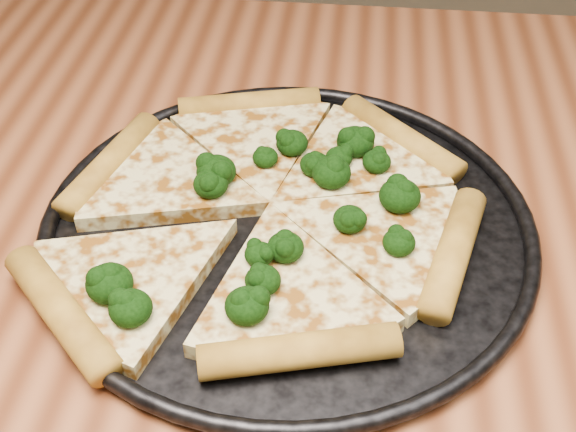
# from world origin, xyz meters

# --- Properties ---
(dining_table) EXTENTS (1.20, 0.90, 0.75)m
(dining_table) POSITION_xyz_m (0.00, 0.00, 0.66)
(dining_table) COLOR brown
(dining_table) RESTS_ON ground
(pizza_pan) EXTENTS (0.40, 0.40, 0.02)m
(pizza_pan) POSITION_xyz_m (-0.01, 0.03, 0.76)
(pizza_pan) COLOR black
(pizza_pan) RESTS_ON dining_table
(pizza) EXTENTS (0.37, 0.36, 0.03)m
(pizza) POSITION_xyz_m (-0.03, 0.04, 0.77)
(pizza) COLOR #DCCE86
(pizza) RESTS_ON pizza_pan
(broccoli_florets) EXTENTS (0.24, 0.24, 0.03)m
(broccoli_florets) POSITION_xyz_m (-0.01, 0.03, 0.78)
(broccoli_florets) COLOR black
(broccoli_florets) RESTS_ON pizza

